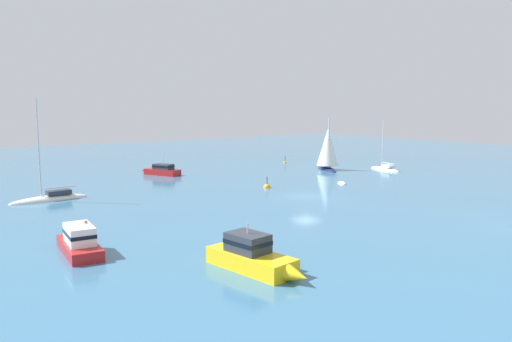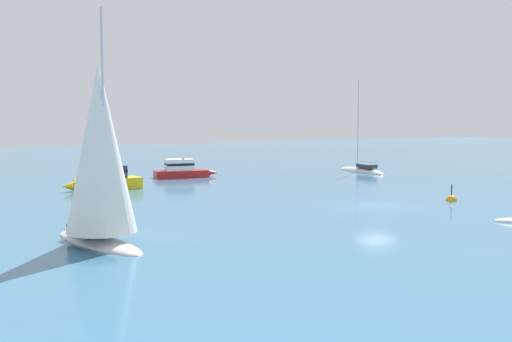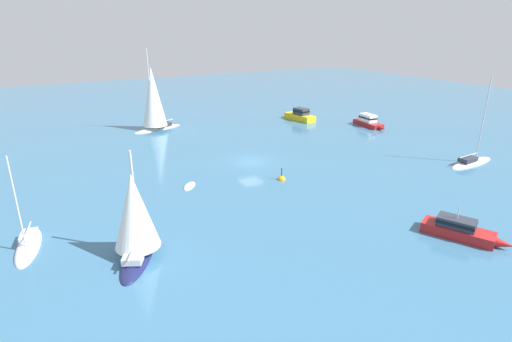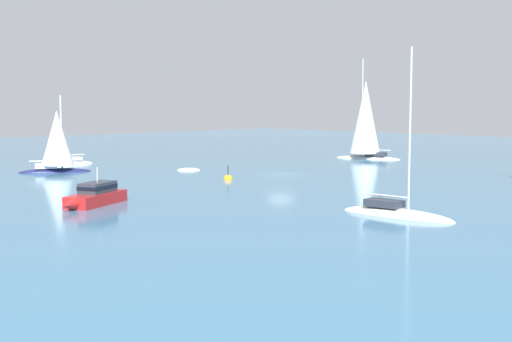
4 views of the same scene
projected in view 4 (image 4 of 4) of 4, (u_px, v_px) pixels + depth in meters
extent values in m
plane|color=teal|center=(281.00, 174.00, 66.03)|extent=(166.37, 166.37, 0.00)
ellipsoid|color=silver|center=(368.00, 159.00, 84.04)|extent=(8.22, 4.23, 0.71)
cube|color=#2D333D|center=(376.00, 154.00, 83.53)|extent=(2.70, 2.04, 0.48)
cylinder|color=silver|center=(362.00, 107.00, 83.82)|extent=(0.13, 0.13, 11.54)
cylinder|color=silver|center=(376.00, 150.00, 83.47)|extent=(3.47, 1.14, 0.11)
cone|color=white|center=(365.00, 117.00, 83.74)|extent=(4.47, 4.47, 8.66)
cube|color=#B21E1E|center=(96.00, 199.00, 46.20)|extent=(3.68, 5.27, 0.78)
cone|color=#B21E1E|center=(68.00, 205.00, 43.33)|extent=(1.23, 1.46, 0.78)
cube|color=#2D333D|center=(98.00, 187.00, 46.31)|extent=(2.38, 2.99, 0.71)
cube|color=black|center=(97.00, 187.00, 46.30)|extent=(2.43, 3.04, 0.24)
cylinder|color=silver|center=(97.00, 175.00, 46.22)|extent=(0.08, 0.08, 0.99)
ellipsoid|color=silver|center=(397.00, 216.00, 41.55)|extent=(7.53, 2.09, 0.97)
cube|color=#2D333D|center=(384.00, 203.00, 42.07)|extent=(2.30, 1.29, 0.43)
cylinder|color=silver|center=(410.00, 129.00, 40.55)|extent=(0.12, 0.12, 9.43)
cylinder|color=silver|center=(384.00, 195.00, 42.05)|extent=(3.35, 0.30, 0.10)
ellipsoid|color=silver|center=(189.00, 170.00, 69.73)|extent=(2.19, 2.38, 0.48)
ellipsoid|color=white|center=(67.00, 165.00, 75.94)|extent=(2.54, 6.00, 0.88)
cube|color=silver|center=(73.00, 159.00, 76.27)|extent=(1.36, 1.91, 0.35)
cylinder|color=silver|center=(61.00, 130.00, 75.24)|extent=(0.12, 0.12, 6.63)
cylinder|color=silver|center=(73.00, 155.00, 76.25)|extent=(0.56, 2.60, 0.10)
ellipsoid|color=#191E4C|center=(55.00, 172.00, 67.76)|extent=(4.71, 6.89, 0.80)
cube|color=silver|center=(46.00, 166.00, 67.45)|extent=(2.05, 2.40, 0.46)
cylinder|color=silver|center=(61.00, 132.00, 67.58)|extent=(0.17, 0.17, 7.02)
cylinder|color=silver|center=(46.00, 161.00, 67.39)|extent=(1.52, 2.79, 0.13)
cone|color=white|center=(57.00, 138.00, 67.52)|extent=(4.13, 4.13, 5.27)
sphere|color=orange|center=(228.00, 179.00, 61.40)|extent=(0.83, 0.83, 0.83)
cylinder|color=black|center=(228.00, 170.00, 61.32)|extent=(0.08, 0.08, 0.82)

